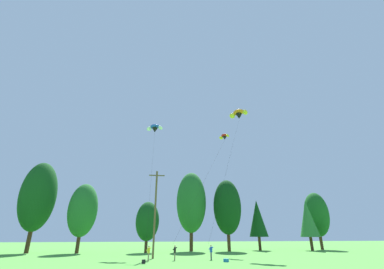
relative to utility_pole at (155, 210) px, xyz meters
name	(u,v)px	position (x,y,z in m)	size (l,w,h in m)	color
treeline_tree_c	(38,196)	(-20.27, 13.53, 3.29)	(5.91, 5.91, 15.22)	#472D19
treeline_tree_d	(83,210)	(-12.11, 12.18, 0.93)	(4.86, 4.86, 11.32)	#472D19
treeline_tree_e	(147,221)	(-0.95, 11.86, -0.84)	(4.07, 4.07, 8.40)	#472D19
treeline_tree_f	(191,202)	(7.35, 14.86, 2.95)	(5.76, 5.76, 14.66)	#472D19
treeline_tree_g	(227,207)	(14.36, 13.94, 2.07)	(5.36, 5.36, 13.20)	#472D19
treeline_tree_h	(258,218)	(21.06, 15.41, 0.04)	(3.69, 3.69, 9.52)	#472D19
treeline_tree_i	(308,218)	(30.73, 13.22, -0.03)	(3.67, 3.67, 9.41)	#472D19
treeline_tree_j	(317,214)	(34.58, 15.75, 1.00)	(4.89, 4.89, 11.44)	#472D19
utility_pole	(155,210)	(0.00, 0.00, 0.00)	(2.20, 0.26, 11.30)	brown
kite_flyer_near	(149,252)	(-0.59, -3.54, -4.92)	(0.60, 0.63, 1.69)	gray
kite_flyer_mid	(175,251)	(2.50, -2.94, -4.92)	(0.54, 0.57, 1.69)	gray
kite_flyer_far	(211,251)	(6.97, -2.79, -4.92)	(0.53, 0.57, 1.69)	#4C4C51
parafoil_kite_high_blue_white	(155,128)	(-0.61, 10.20, 16.23)	(3.38, 14.76, 21.39)	blue
parafoil_kite_mid_red_yellow	(224,137)	(13.70, 11.40, 15.79)	(12.58, 15.62, 20.77)	red
parafoil_kite_far_orange	(239,114)	(15.70, 7.55, 19.28)	(10.81, 12.09, 24.65)	orange
backpack	(144,262)	(-1.09, -5.99, -5.72)	(0.32, 0.24, 0.40)	black
picnic_cooler	(226,260)	(8.00, -5.70, -5.75)	(0.52, 0.36, 0.34)	#1E70B7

